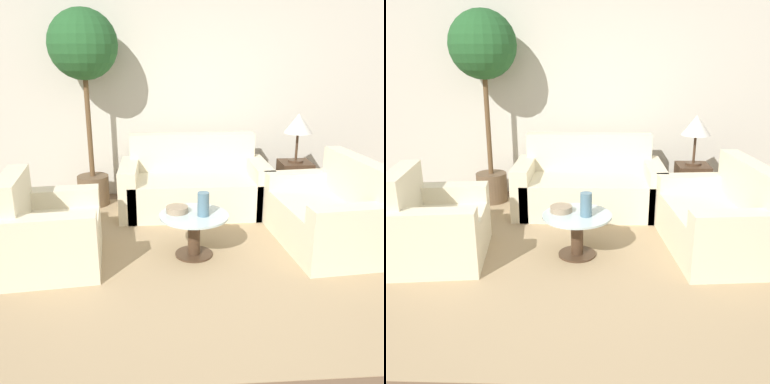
{
  "view_description": "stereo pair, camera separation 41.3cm",
  "coord_description": "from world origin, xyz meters",
  "views": [
    {
      "loc": [
        -0.4,
        -2.92,
        1.83
      ],
      "look_at": [
        -0.12,
        1.0,
        0.55
      ],
      "focal_mm": 40.0,
      "sensor_mm": 36.0,
      "label": 1
    },
    {
      "loc": [
        0.01,
        -2.92,
        1.83
      ],
      "look_at": [
        -0.12,
        1.0,
        0.55
      ],
      "focal_mm": 40.0,
      "sensor_mm": 36.0,
      "label": 2
    }
  ],
  "objects": [
    {
      "name": "vase",
      "position": [
        -0.04,
        0.72,
        0.52
      ],
      "size": [
        0.11,
        0.11,
        0.22
      ],
      "color": "slate",
      "rests_on": "coffee_table"
    },
    {
      "name": "bowl",
      "position": [
        -0.28,
        0.82,
        0.44
      ],
      "size": [
        0.21,
        0.21,
        0.06
      ],
      "color": "gray",
      "rests_on": "coffee_table"
    },
    {
      "name": "sofa_main",
      "position": [
        -0.03,
        2.01,
        0.29
      ],
      "size": [
        1.73,
        0.86,
        0.89
      ],
      "color": "beige",
      "rests_on": "ground_plane"
    },
    {
      "name": "armchair",
      "position": [
        -1.45,
        0.67,
        0.29
      ],
      "size": [
        0.89,
        1.03,
        0.85
      ],
      "rotation": [
        0.0,
        0.0,
        1.68
      ],
      "color": "beige",
      "rests_on": "ground_plane"
    },
    {
      "name": "wall_back",
      "position": [
        0.0,
        2.71,
        1.3
      ],
      "size": [
        10.0,
        0.06,
        2.6
      ],
      "color": "beige",
      "rests_on": "ground_plane"
    },
    {
      "name": "ground_plane",
      "position": [
        0.0,
        0.0,
        0.0
      ],
      "size": [
        14.0,
        14.0,
        0.0
      ],
      "primitive_type": "plane",
      "color": "brown"
    },
    {
      "name": "loveseat",
      "position": [
        1.25,
        0.93,
        0.29
      ],
      "size": [
        0.94,
        1.39,
        0.87
      ],
      "rotation": [
        0.0,
        0.0,
        -1.48
      ],
      "color": "beige",
      "rests_on": "ground_plane"
    },
    {
      "name": "coffee_table",
      "position": [
        -0.12,
        0.75,
        0.27
      ],
      "size": [
        0.65,
        0.65,
        0.41
      ],
      "color": "#422D1E",
      "rests_on": "ground_plane"
    },
    {
      "name": "side_table",
      "position": [
        1.19,
        1.97,
        0.29
      ],
      "size": [
        0.37,
        0.37,
        0.59
      ],
      "color": "#422D1E",
      "rests_on": "ground_plane"
    },
    {
      "name": "rug",
      "position": [
        -0.12,
        0.75,
        0.0
      ],
      "size": [
        3.6,
        3.36,
        0.01
      ],
      "color": "tan",
      "rests_on": "ground_plane"
    },
    {
      "name": "potted_plant",
      "position": [
        -1.27,
        2.27,
        1.74
      ],
      "size": [
        0.79,
        0.79,
        2.32
      ],
      "color": "brown",
      "rests_on": "ground_plane"
    },
    {
      "name": "table_lamp",
      "position": [
        1.19,
        1.97,
        1.03
      ],
      "size": [
        0.33,
        0.33,
        0.58
      ],
      "color": "#422D1E",
      "rests_on": "side_table"
    }
  ]
}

